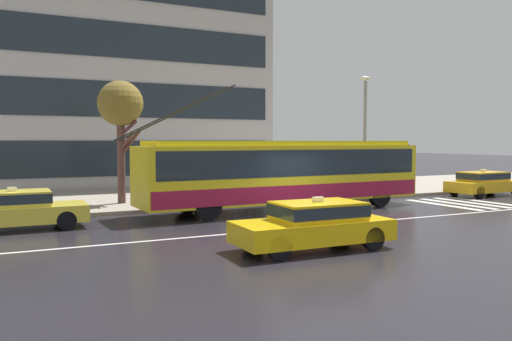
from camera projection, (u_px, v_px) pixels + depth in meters
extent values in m
plane|color=black|center=(314.00, 220.00, 18.65)|extent=(160.00, 160.00, 0.00)
cube|color=gray|center=(217.00, 194.00, 27.15)|extent=(80.00, 10.00, 0.14)
cube|color=beige|center=(442.00, 205.00, 23.11)|extent=(0.44, 4.40, 0.01)
cube|color=beige|center=(457.00, 204.00, 23.51)|extent=(0.44, 4.40, 0.01)
cube|color=beige|center=(471.00, 203.00, 23.90)|extent=(0.44, 4.40, 0.01)
cube|color=beige|center=(484.00, 202.00, 24.30)|extent=(0.44, 4.40, 0.01)
cube|color=silver|center=(333.00, 225.00, 17.58)|extent=(72.00, 0.14, 0.01)
cube|color=yellow|center=(285.00, 173.00, 21.33)|extent=(12.41, 2.92, 2.27)
cube|color=yellow|center=(285.00, 143.00, 21.25)|extent=(11.66, 2.65, 0.20)
cube|color=#1E2833|center=(285.00, 162.00, 21.30)|extent=(11.91, 2.93, 1.04)
cube|color=maroon|center=(285.00, 190.00, 21.37)|extent=(12.28, 2.94, 0.63)
cube|color=#1E2833|center=(396.00, 159.00, 24.19)|extent=(0.20, 2.16, 1.13)
cube|color=black|center=(393.00, 147.00, 24.09)|extent=(0.23, 1.87, 0.28)
cylinder|color=black|center=(174.00, 112.00, 19.26)|extent=(4.51, 0.23, 2.19)
cylinder|color=black|center=(180.00, 111.00, 18.65)|extent=(4.51, 0.23, 2.19)
cylinder|color=black|center=(349.00, 191.00, 24.32)|extent=(1.05, 0.34, 1.04)
cylinder|color=black|center=(380.00, 195.00, 22.42)|extent=(1.05, 0.34, 1.04)
cylinder|color=black|center=(187.00, 200.00, 20.46)|extent=(1.05, 0.34, 1.04)
cylinder|color=black|center=(208.00, 206.00, 18.57)|extent=(1.05, 0.34, 1.04)
cube|color=#EFAF19|center=(485.00, 186.00, 26.96)|extent=(4.38, 1.90, 0.55)
cube|color=gold|center=(483.00, 176.00, 26.85)|extent=(2.38, 1.58, 0.48)
cube|color=#1E2833|center=(483.00, 176.00, 26.85)|extent=(2.43, 1.60, 0.31)
cube|color=silver|center=(483.00, 170.00, 26.84)|extent=(0.29, 0.17, 0.12)
cylinder|color=black|center=(490.00, 187.00, 28.33)|extent=(0.63, 0.22, 0.62)
cylinder|color=black|center=(454.00, 190.00, 26.98)|extent=(0.63, 0.22, 0.62)
cylinder|color=black|center=(479.00, 192.00, 25.63)|extent=(0.63, 0.22, 0.62)
cube|color=yellow|center=(312.00, 230.00, 13.59)|extent=(4.25, 1.81, 0.55)
cube|color=yellow|center=(318.00, 211.00, 13.63)|extent=(2.30, 1.53, 0.48)
cube|color=#1E2833|center=(318.00, 210.00, 13.63)|extent=(2.35, 1.55, 0.31)
cube|color=silver|center=(318.00, 199.00, 13.61)|extent=(0.28, 0.16, 0.12)
cylinder|color=black|center=(280.00, 248.00, 12.31)|extent=(0.62, 0.21, 0.62)
cylinder|color=black|center=(253.00, 237.00, 13.71)|extent=(0.62, 0.21, 0.62)
cylinder|color=black|center=(373.00, 239.00, 13.50)|extent=(0.62, 0.21, 0.62)
cylinder|color=black|center=(340.00, 229.00, 14.89)|extent=(0.62, 0.21, 0.62)
cube|color=yellow|center=(19.00, 214.00, 16.61)|extent=(4.21, 1.77, 0.55)
cube|color=yellow|center=(12.00, 199.00, 16.51)|extent=(2.28, 1.52, 0.48)
cube|color=#1E2833|center=(12.00, 198.00, 16.51)|extent=(2.32, 1.53, 0.31)
cube|color=silver|center=(12.00, 189.00, 16.49)|extent=(0.28, 0.16, 0.12)
cylinder|color=black|center=(62.00, 214.00, 17.93)|extent=(0.62, 0.20, 0.62)
cylinder|color=black|center=(67.00, 221.00, 16.53)|extent=(0.62, 0.20, 0.62)
cylinder|color=gray|center=(249.00, 175.00, 23.53)|extent=(0.08, 0.08, 2.33)
cylinder|color=gray|center=(167.00, 178.00, 21.81)|extent=(0.08, 0.08, 2.33)
cylinder|color=gray|center=(238.00, 174.00, 24.63)|extent=(0.08, 0.08, 2.33)
cylinder|color=gray|center=(159.00, 176.00, 22.92)|extent=(0.08, 0.08, 2.33)
cube|color=#99ADB2|center=(200.00, 174.00, 23.77)|extent=(3.70, 0.04, 1.87)
cube|color=#B2B2B7|center=(204.00, 149.00, 23.15)|extent=(4.19, 1.53, 0.08)
cube|color=brown|center=(202.00, 191.00, 23.54)|extent=(2.73, 0.36, 0.08)
cylinder|color=#2D3653|center=(249.00, 190.00, 24.16)|extent=(0.14, 0.14, 0.82)
cylinder|color=#2D3653|center=(247.00, 191.00, 24.02)|extent=(0.14, 0.14, 0.82)
cylinder|color=maroon|center=(248.00, 175.00, 24.04)|extent=(0.50, 0.50, 0.63)
sphere|color=tan|center=(248.00, 166.00, 24.02)|extent=(0.22, 0.22, 0.22)
cone|color=black|center=(247.00, 160.00, 23.90)|extent=(1.32, 1.32, 0.26)
cylinder|color=#333333|center=(247.00, 171.00, 23.93)|extent=(0.02, 0.02, 0.78)
cylinder|color=#182747|center=(310.00, 186.00, 26.39)|extent=(0.14, 0.14, 0.82)
cylinder|color=#182747|center=(309.00, 186.00, 26.54)|extent=(0.14, 0.14, 0.82)
cylinder|color=#29352A|center=(310.00, 172.00, 26.43)|extent=(0.40, 0.40, 0.60)
sphere|color=tan|center=(310.00, 164.00, 26.40)|extent=(0.22, 0.22, 0.22)
cylinder|color=navy|center=(236.00, 188.00, 25.21)|extent=(0.14, 0.14, 0.87)
cylinder|color=navy|center=(234.00, 188.00, 25.35)|extent=(0.14, 0.14, 0.87)
cylinder|color=#916F61|center=(235.00, 173.00, 25.24)|extent=(0.37, 0.37, 0.59)
sphere|color=#DCA48D|center=(235.00, 165.00, 25.22)|extent=(0.23, 0.23, 0.23)
cone|color=black|center=(234.00, 159.00, 25.31)|extent=(1.11, 1.11, 0.30)
cylinder|color=#333333|center=(234.00, 169.00, 25.34)|extent=(0.02, 0.02, 0.76)
cylinder|color=#252548|center=(330.00, 187.00, 25.84)|extent=(0.14, 0.14, 0.84)
cylinder|color=#252548|center=(333.00, 187.00, 25.83)|extent=(0.14, 0.14, 0.84)
cylinder|color=#454425|center=(332.00, 172.00, 25.80)|extent=(0.49, 0.49, 0.62)
sphere|color=#C79190|center=(332.00, 164.00, 25.77)|extent=(0.20, 0.20, 0.20)
cone|color=red|center=(330.00, 159.00, 25.77)|extent=(1.46, 1.46, 0.30)
cylinder|color=#333333|center=(330.00, 169.00, 25.80)|extent=(0.02, 0.02, 0.75)
cylinder|color=gray|center=(365.00, 138.00, 26.02)|extent=(0.16, 0.16, 5.76)
ellipsoid|color=silver|center=(366.00, 78.00, 25.84)|extent=(0.60, 0.32, 0.24)
cylinder|color=brown|center=(121.00, 160.00, 22.51)|extent=(0.34, 0.34, 3.78)
cylinder|color=brown|center=(131.00, 142.00, 22.34)|extent=(0.89, 0.81, 1.20)
cylinder|color=brown|center=(119.00, 119.00, 22.02)|extent=(0.50, 0.87, 0.97)
cylinder|color=brown|center=(129.00, 128.00, 22.38)|extent=(0.76, 0.58, 0.73)
cylinder|color=brown|center=(127.00, 141.00, 22.13)|extent=(0.51, 1.03, 0.88)
sphere|color=brown|center=(120.00, 103.00, 22.36)|extent=(1.97, 1.97, 1.97)
cube|color=#B6B1B4|center=(99.00, 61.00, 36.44)|extent=(19.81, 15.30, 17.03)
cube|color=#1E2833|center=(123.00, 158.00, 29.94)|extent=(18.62, 0.06, 2.04)
cube|color=#1E2833|center=(122.00, 99.00, 29.74)|extent=(18.62, 0.06, 2.04)
cube|color=#1E2833|center=(122.00, 40.00, 29.55)|extent=(18.62, 0.06, 2.04)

